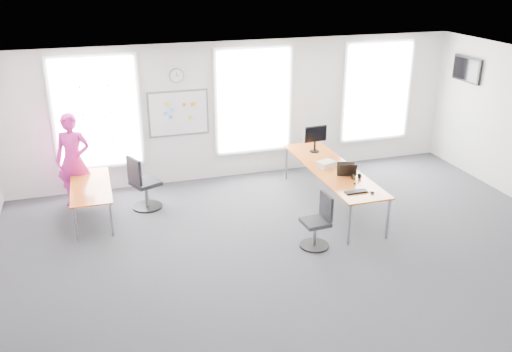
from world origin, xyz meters
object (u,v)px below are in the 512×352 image
object	(u,v)px
chair_left	(143,186)
chair_right	(318,224)
monitor	(315,136)
desk_left	(91,188)
keyboard	(356,192)
headphones	(356,176)
person	(74,160)
desk_right	(332,171)

from	to	relation	value
chair_left	chair_right	bearing A→B (deg)	-156.12
chair_left	monitor	size ratio (longest dim) A/B	1.93
desk_left	keyboard	bearing A→B (deg)	-24.28
headphones	monitor	distance (m)	1.64
person	keyboard	distance (m)	5.44
desk_right	headphones	world-z (taller)	headphones
chair_left	headphones	xyz separation A→B (m)	(3.77, -1.56, 0.36)
desk_right	chair_left	bearing A→B (deg)	165.24
keyboard	monitor	xyz separation A→B (m)	(0.14, 2.18, 0.33)
headphones	monitor	world-z (taller)	monitor
keyboard	headphones	distance (m)	0.64
chair_left	headphones	bearing A→B (deg)	-136.83
person	monitor	xyz separation A→B (m)	(4.85, -0.53, 0.19)
desk_left	monitor	xyz separation A→B (m)	(4.59, 0.18, 0.52)
desk_left	chair_right	distance (m)	4.28
desk_left	person	distance (m)	0.83
person	keyboard	bearing A→B (deg)	-14.30
chair_left	monitor	xyz separation A→B (m)	(3.62, 0.05, 0.65)
keyboard	monitor	size ratio (longest dim) A/B	0.72
keyboard	desk_right	bearing A→B (deg)	86.75
desk_right	headphones	size ratio (longest dim) A/B	18.66
desk_left	headphones	world-z (taller)	headphones
chair_right	person	distance (m)	4.93
desk_left	chair_left	size ratio (longest dim) A/B	1.66
desk_right	monitor	bearing A→B (deg)	87.25
headphones	chair_right	bearing A→B (deg)	-146.12
desk_left	headphones	bearing A→B (deg)	-16.81
desk_left	headphones	distance (m)	4.95
chair_right	chair_left	xyz separation A→B (m)	(-2.67, 2.38, 0.06)
chair_left	person	size ratio (longest dim) A/B	0.58
desk_right	headphones	bearing A→B (deg)	-72.38
chair_right	person	size ratio (longest dim) A/B	0.50
headphones	monitor	xyz separation A→B (m)	(-0.15, 1.61, 0.29)
chair_left	headphones	world-z (taller)	chair_left
chair_left	person	world-z (taller)	person
desk_right	person	bearing A→B (deg)	162.43
headphones	monitor	size ratio (longest dim) A/B	0.31
chair_right	chair_left	size ratio (longest dim) A/B	0.87
headphones	desk_left	bearing A→B (deg)	160.08
desk_right	monitor	size ratio (longest dim) A/B	5.74
desk_left	chair_right	xyz separation A→B (m)	(3.64, -2.26, -0.19)
headphones	person	bearing A→B (deg)	153.74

